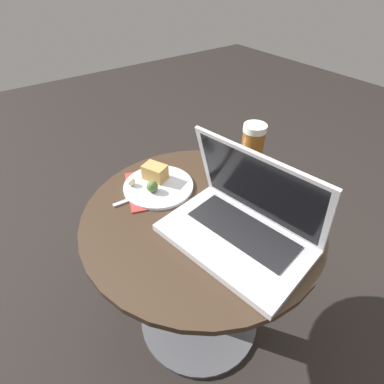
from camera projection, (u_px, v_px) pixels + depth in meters
The scene contains 7 objects.
ground_plane at pixel (199, 316), 1.15m from camera, with size 6.00×6.00×0.00m, color black.
table at pixel (201, 257), 0.92m from camera, with size 0.65×0.65×0.54m.
napkin at pixel (150, 188), 0.88m from camera, with size 0.22×0.19×0.00m.
laptop at pixel (242, 223), 0.71m from camera, with size 0.38×0.28×0.23m.
beer_glass at pixel (251, 155), 0.86m from camera, with size 0.06×0.06×0.19m.
snack_plate at pixel (157, 182), 0.89m from camera, with size 0.21×0.21×0.05m.
fork at pixel (147, 193), 0.87m from camera, with size 0.03×0.18×0.00m.
Camera 1 is at (0.46, -0.37, 1.10)m, focal length 28.00 mm.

